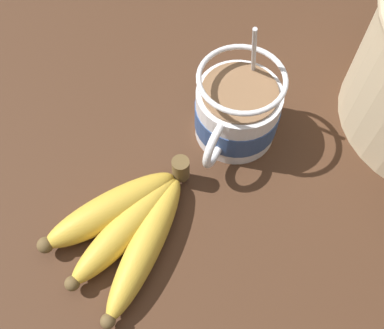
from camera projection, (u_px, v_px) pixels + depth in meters
table at (194, 185)px, 51.75cm from camera, size 121.66×121.66×2.86cm
coffee_mug at (237, 112)px, 50.39cm from camera, size 14.19×10.08×15.32cm
banana_bunch at (127, 225)px, 45.72cm from camera, size 19.29×13.28×4.21cm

